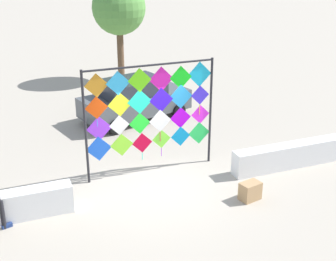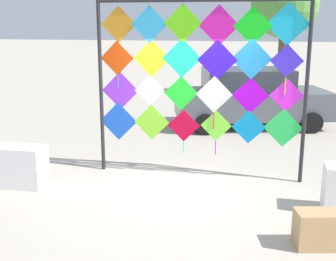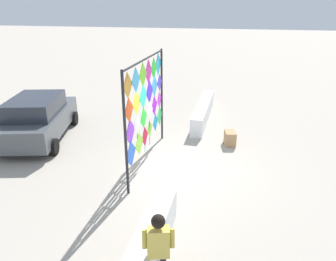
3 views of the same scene
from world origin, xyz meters
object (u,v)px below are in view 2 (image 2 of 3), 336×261
object	(u,v)px
kite_display_rack	(199,71)
tree_palm_like	(286,3)
cardboard_box_large	(316,229)
parked_car	(250,97)

from	to	relation	value
kite_display_rack	tree_palm_like	xyz separation A→B (m)	(1.90, 9.74, 1.51)
cardboard_box_large	tree_palm_like	xyz separation A→B (m)	(0.04, 12.16, 3.20)
kite_display_rack	cardboard_box_large	xyz separation A→B (m)	(1.86, -2.42, -1.70)
kite_display_rack	parked_car	size ratio (longest dim) A/B	0.86
kite_display_rack	cardboard_box_large	world-z (taller)	kite_display_rack
tree_palm_like	parked_car	bearing A→B (deg)	-101.09
cardboard_box_large	tree_palm_like	world-z (taller)	tree_palm_like
kite_display_rack	cardboard_box_large	size ratio (longest dim) A/B	7.12
kite_display_rack	cardboard_box_large	distance (m)	3.49
kite_display_rack	parked_car	bearing A→B (deg)	79.04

